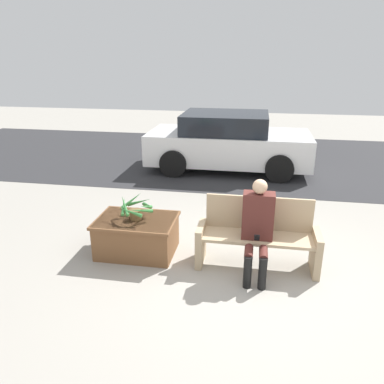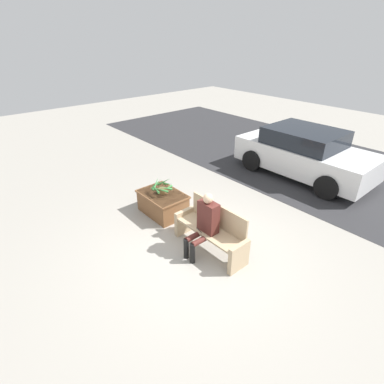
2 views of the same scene
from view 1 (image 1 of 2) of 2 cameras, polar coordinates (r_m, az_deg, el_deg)
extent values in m
plane|color=#9E998E|center=(5.12, 9.10, -12.50)|extent=(30.00, 30.00, 0.00)
cube|color=#2D2D30|center=(10.66, 9.81, 5.00)|extent=(20.00, 6.00, 0.01)
cube|color=tan|center=(5.23, 1.34, -7.86)|extent=(0.09, 0.49, 0.56)
cube|color=tan|center=(5.26, 18.34, -8.81)|extent=(0.09, 0.49, 0.56)
cube|color=tan|center=(5.12, 9.96, -6.83)|extent=(1.45, 0.45, 0.04)
cube|color=tan|center=(5.22, 10.16, -3.17)|extent=(1.45, 0.04, 0.48)
cube|color=#51231E|center=(4.94, 10.03, -3.57)|extent=(0.41, 0.22, 0.63)
sphere|color=tan|center=(4.78, 10.32, 0.81)|extent=(0.19, 0.19, 0.19)
cylinder|color=#51231E|center=(4.89, 8.67, -8.57)|extent=(0.11, 0.47, 0.11)
cylinder|color=#51231E|center=(4.89, 10.82, -8.69)|extent=(0.11, 0.47, 0.11)
cylinder|color=black|center=(4.78, 8.46, -11.97)|extent=(0.10, 0.10, 0.43)
cylinder|color=black|center=(4.79, 10.69, -12.09)|extent=(0.10, 0.10, 0.43)
cube|color=black|center=(4.82, 9.86, -6.88)|extent=(0.07, 0.09, 0.12)
cube|color=brown|center=(5.54, -8.37, -6.60)|extent=(1.09, 0.76, 0.53)
cube|color=brown|center=(5.43, -8.50, -4.28)|extent=(1.14, 0.81, 0.04)
cylinder|color=brown|center=(5.39, -8.55, -3.40)|extent=(0.17, 0.17, 0.14)
cone|color=#387F3D|center=(5.28, -7.02, -2.23)|extent=(0.10, 0.35, 0.19)
cone|color=#387F3D|center=(5.39, -6.87, -1.96)|extent=(0.24, 0.33, 0.15)
cone|color=#387F3D|center=(5.49, -8.07, -1.51)|extent=(0.35, 0.06, 0.16)
cone|color=#387F3D|center=(5.47, -9.19, -1.27)|extent=(0.29, 0.25, 0.23)
cone|color=#387F3D|center=(5.36, -10.39, -2.11)|extent=(0.14, 0.35, 0.18)
cone|color=#387F3D|center=(5.30, -10.22, -2.02)|extent=(0.23, 0.31, 0.23)
cone|color=#387F3D|center=(5.21, -9.42, -2.99)|extent=(0.36, 0.10, 0.13)
cone|color=#387F3D|center=(5.21, -7.76, -2.82)|extent=(0.29, 0.29, 0.15)
cube|color=silver|center=(9.50, 5.59, 6.89)|extent=(3.96, 1.80, 0.73)
cube|color=black|center=(9.39, 5.10, 10.49)|extent=(2.06, 1.66, 0.47)
cylinder|color=black|center=(8.69, 13.17, 3.47)|extent=(0.65, 0.18, 0.65)
cylinder|color=black|center=(10.42, 12.72, 6.26)|extent=(0.65, 0.18, 0.65)
cylinder|color=black|center=(8.87, -2.89, 4.33)|extent=(0.65, 0.18, 0.65)
cylinder|color=black|center=(10.58, -0.76, 6.96)|extent=(0.65, 0.18, 0.65)
camera|label=2|loc=(3.87, 87.83, 18.71)|focal=28.00mm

